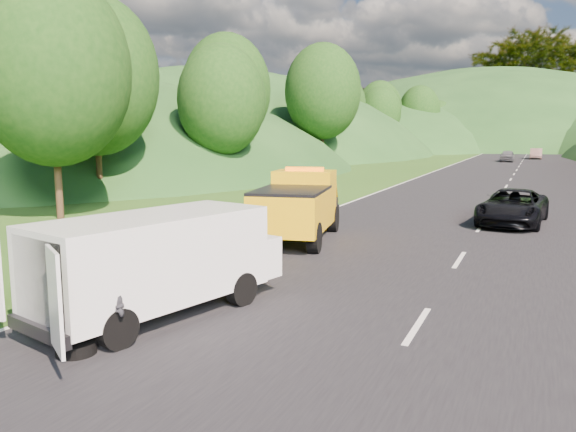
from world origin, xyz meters
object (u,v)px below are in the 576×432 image
at_px(child, 200,280).
at_px(passing_suv, 512,225).
at_px(white_van, 160,259).
at_px(worker, 100,346).
at_px(suitcase, 189,254).
at_px(woman, 193,273).
at_px(spare_tire, 77,355).
at_px(tow_truck, 298,206).

height_order(child, passing_suv, passing_suv).
xyz_separation_m(white_van, worker, (0.02, -1.74, -1.15)).
bearing_deg(suitcase, woman, -52.50).
bearing_deg(passing_suv, spare_tire, -104.04).
bearing_deg(passing_suv, woman, -116.44).
distance_m(white_van, spare_tire, 2.49).
bearing_deg(worker, passing_suv, 76.31).
xyz_separation_m(tow_truck, passing_suv, (6.44, 6.39, -1.18)).
distance_m(white_van, passing_suv, 15.91).
relative_size(spare_tire, passing_suv, 0.13).
height_order(suitcase, passing_suv, passing_suv).
bearing_deg(passing_suv, white_van, -106.46).
bearing_deg(passing_suv, worker, -104.32).
xyz_separation_m(woman, spare_tire, (1.27, -5.29, 0.00)).
height_order(woman, passing_suv, woman).
bearing_deg(white_van, worker, -75.48).
distance_m(suitcase, passing_suv, 13.32).
bearing_deg(spare_tire, child, 98.41).
bearing_deg(spare_tire, woman, 103.49).
distance_m(tow_truck, spare_tire, 10.64).
bearing_deg(suitcase, white_van, -63.09).
relative_size(tow_truck, woman, 3.55).
height_order(tow_truck, suitcase, tow_truck).
xyz_separation_m(white_van, woman, (-1.33, 3.09, -1.15)).
bearing_deg(white_van, woman, 127.25).
xyz_separation_m(tow_truck, child, (-0.17, -5.77, -1.18)).
bearing_deg(woman, spare_tire, 166.14).
bearing_deg(tow_truck, spare_tire, -98.15).
distance_m(child, suitcase, 1.94).
distance_m(worker, suitcase, 6.12).
height_order(worker, spare_tire, worker).
bearing_deg(child, spare_tire, -55.77).
bearing_deg(spare_tire, tow_truck, 92.93).
bearing_deg(child, passing_suv, 87.31).
height_order(child, suitcase, same).
distance_m(woman, child, 0.76).
distance_m(worker, passing_suv, 17.49).
bearing_deg(spare_tire, white_van, 88.49).
bearing_deg(spare_tire, passing_suv, 70.81).
distance_m(woman, passing_suv, 13.69).
bearing_deg(child, suitcase, 157.45).
bearing_deg(worker, suitcase, 115.42).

